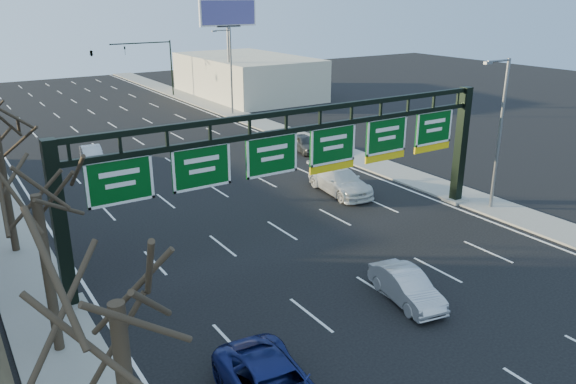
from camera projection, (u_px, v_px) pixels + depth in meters
ground at (411, 311)px, 23.17m from camera, size 160.00×160.00×0.00m
sidewalk_left at (3, 220)px, 32.42m from camera, size 3.00×120.00×0.12m
sidewalk_right at (349, 155)px, 45.55m from camera, size 3.00×120.00×0.12m
lane_markings at (205, 183)px, 39.00m from camera, size 21.60×120.00×0.01m
sign_gantry at (306, 158)px, 28.05m from camera, size 24.60×1.20×7.20m
building_right_distant at (247, 76)px, 72.19m from camera, size 12.00×20.00×5.00m
tree_near at (111, 257)px, 10.96m from camera, size 3.60×3.60×8.86m
tree_gantry at (31, 165)px, 18.21m from camera, size 3.60×3.60×8.48m
streetlight_near at (499, 127)px, 32.63m from camera, size 2.15×0.22×9.00m
streetlight_far at (230, 67)px, 59.56m from camera, size 2.15×0.22×9.00m
billboard_right at (228, 26)px, 63.48m from camera, size 7.00×0.50×12.00m
traffic_signal_mast at (123, 55)px, 67.82m from camera, size 10.16×0.54×7.00m
car_silver_sedan at (407, 287)px, 23.72m from camera, size 2.15×4.30×1.35m
car_white_wagon at (340, 181)px, 36.85m from camera, size 2.83×5.82×1.63m
car_grey_far at (304, 143)px, 46.63m from camera, size 2.09×4.24×1.39m
car_silver_distant at (92, 155)px, 43.30m from camera, size 1.87×4.18×1.33m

